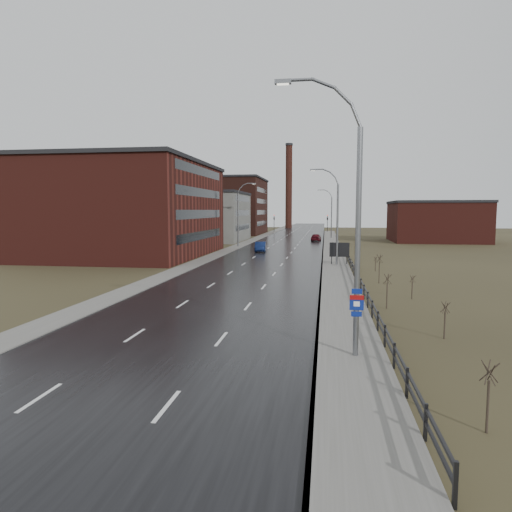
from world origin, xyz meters
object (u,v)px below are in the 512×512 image
(billboard, at_px, (339,250))
(car_far, at_px, (316,238))
(car_near, at_px, (260,247))
(streetlight_main, at_px, (350,221))

(billboard, distance_m, car_far, 42.62)
(car_near, distance_m, car_far, 27.49)
(streetlight_main, bearing_deg, car_far, 92.21)
(billboard, distance_m, car_near, 20.04)
(streetlight_main, relative_size, car_near, 2.58)
(billboard, bearing_deg, car_far, 94.85)
(car_far, bearing_deg, billboard, 99.74)
(billboard, height_order, car_far, billboard)
(billboard, relative_size, car_far, 0.58)
(streetlight_main, height_order, car_far, streetlight_main)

